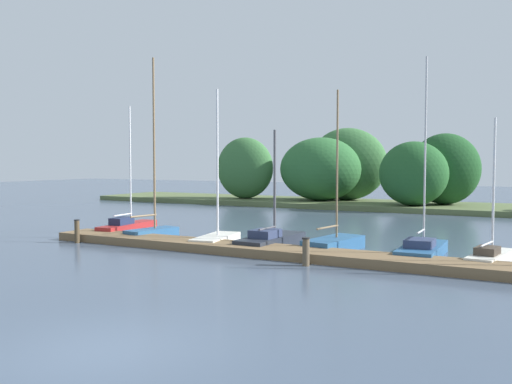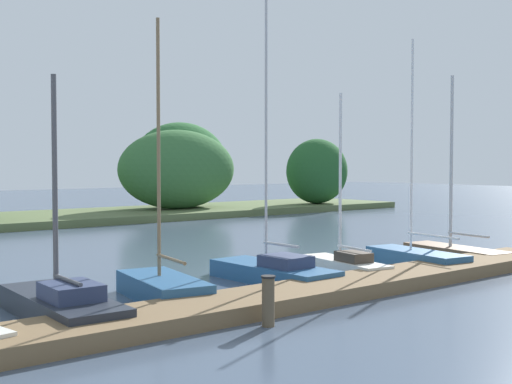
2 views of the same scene
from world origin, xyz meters
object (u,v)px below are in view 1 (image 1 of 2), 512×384
Objects in this scene: sailboat_0 at (129,226)px; sailboat_5 at (423,249)px; sailboat_3 at (272,239)px; mooring_piling_1 at (306,252)px; mooring_piling_0 at (77,231)px; sailboat_1 at (154,229)px; sailboat_6 at (491,256)px; sailboat_2 at (217,237)px; sailboat_4 at (335,243)px.

sailboat_0 is 0.85× the size of sailboat_5.
mooring_piling_1 is at bearing -135.25° from sailboat_3.
mooring_piling_0 is at bearing 112.41° from sailboat_3.
sailboat_6 is (14.63, 0.60, -0.18)m from sailboat_1.
sailboat_2 is (5.94, -1.05, -0.04)m from sailboat_0.
sailboat_5 is at bearing -74.67° from sailboat_1.
mooring_piling_1 is (-3.25, -3.72, 0.18)m from sailboat_5.
mooring_piling_0 is at bearing 175.71° from sailboat_0.
sailboat_6 is (16.99, -0.36, -0.06)m from sailboat_0.
sailboat_4 reaches higher than mooring_piling_0.
sailboat_3 is 2.71m from sailboat_4.
sailboat_0 is at bearing 99.51° from sailboat_4.
sailboat_6 is at bearing -99.44° from sailboat_5.
sailboat_2 is 11.07m from sailboat_6.
sailboat_4 is 6.58× the size of mooring_piling_1.
sailboat_1 is at bearing 93.53° from sailboat_5.
mooring_piling_1 is (11.31, -3.72, 0.14)m from sailboat_0.
sailboat_0 is 17.00m from sailboat_6.
sailboat_2 reaches higher than mooring_piling_1.
sailboat_4 reaches higher than sailboat_3.
sailboat_6 is 17.19m from mooring_piling_0.
sailboat_0 is at bearing 70.74° from sailboat_2.
mooring_piling_1 is at bearing -0.78° from mooring_piling_0.
sailboat_0 reaches higher than sailboat_6.
mooring_piling_0 is 1.05× the size of mooring_piling_1.
sailboat_6 is 6.61m from mooring_piling_1.
sailboat_0 reaches higher than mooring_piling_1.
sailboat_3 is at bearing -87.73° from sailboat_2.
sailboat_0 is 1.24× the size of sailboat_6.
sailboat_2 is at bearing 153.52° from mooring_piling_1.
mooring_piling_0 is (-16.88, -3.21, 0.22)m from sailboat_6.
sailboat_0 is at bearing 91.80° from mooring_piling_0.
sailboat_2 is 6.00m from mooring_piling_1.
sailboat_2 is 6.36m from mooring_piling_0.
sailboat_4 is at bearing 90.46° from sailboat_5.
sailboat_4 is (8.72, 0.88, -0.16)m from sailboat_1.
sailboat_4 is 1.26× the size of sailboat_6.
sailboat_0 is 11.91m from mooring_piling_1.
sailboat_1 is 1.63× the size of sailboat_6.
mooring_piling_0 reaches higher than mooring_piling_1.
sailboat_4 is 3.65m from mooring_piling_1.
sailboat_1 is at bearing 162.86° from mooring_piling_1.
sailboat_3 is at bearing 100.64° from sailboat_6.
mooring_piling_1 is (-5.68, -3.36, 0.20)m from sailboat_6.
sailboat_3 reaches higher than mooring_piling_0.
mooring_piling_1 is (8.94, -2.76, 0.02)m from sailboat_1.
sailboat_3 is at bearing 109.69° from sailboat_4.
mooring_piling_0 is at bearing 179.22° from mooring_piling_1.
mooring_piling_1 is at bearing -125.74° from sailboat_2.
sailboat_4 is 5.92m from sailboat_6.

